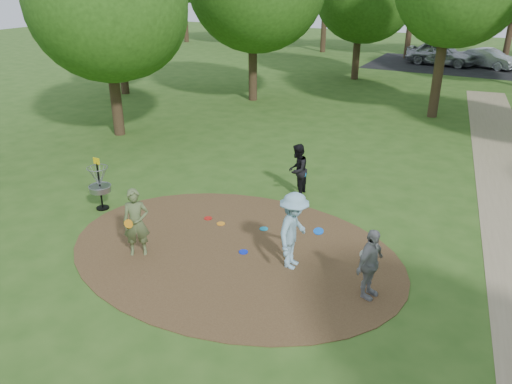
% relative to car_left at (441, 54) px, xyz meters
% --- Properties ---
extents(ground, '(100.00, 100.00, 0.00)m').
position_rel_car_left_xyz_m(ground, '(0.14, -29.87, -0.82)').
color(ground, '#2D5119').
rests_on(ground, ground).
extents(dirt_clearing, '(8.40, 8.40, 0.02)m').
position_rel_car_left_xyz_m(dirt_clearing, '(0.14, -29.87, -0.81)').
color(dirt_clearing, '#47301C').
rests_on(dirt_clearing, ground).
extents(parking_lot, '(14.00, 8.00, 0.01)m').
position_rel_car_left_xyz_m(parking_lot, '(2.14, 0.13, -0.81)').
color(parking_lot, black).
rests_on(parking_lot, ground).
extents(player_observer_with_disc, '(0.73, 0.68, 1.68)m').
position_rel_car_left_xyz_m(player_observer_with_disc, '(-1.77, -31.04, 0.02)').
color(player_observer_with_disc, '#56673B').
rests_on(player_observer_with_disc, ground).
extents(player_throwing_with_disc, '(1.08, 1.22, 1.83)m').
position_rel_car_left_xyz_m(player_throwing_with_disc, '(1.70, -29.81, 0.10)').
color(player_throwing_with_disc, '#8DBBD2').
rests_on(player_throwing_with_disc, ground).
extents(player_walking_with_disc, '(0.66, 0.82, 1.60)m').
position_rel_car_left_xyz_m(player_walking_with_disc, '(0.15, -26.06, -0.02)').
color(player_walking_with_disc, black).
rests_on(player_walking_with_disc, ground).
extents(player_waiting_with_disc, '(0.60, 0.98, 1.56)m').
position_rel_car_left_xyz_m(player_waiting_with_disc, '(3.55, -30.15, -0.04)').
color(player_waiting_with_disc, gray).
rests_on(player_waiting_with_disc, ground).
extents(disc_ground_cyan, '(0.22, 0.22, 0.02)m').
position_rel_car_left_xyz_m(disc_ground_cyan, '(0.31, -28.54, -0.79)').
color(disc_ground_cyan, '#189BC7').
rests_on(disc_ground_cyan, dirt_clearing).
extents(disc_ground_blue, '(0.22, 0.22, 0.02)m').
position_rel_car_left_xyz_m(disc_ground_blue, '(0.42, -29.83, -0.79)').
color(disc_ground_blue, '#0C25D6').
rests_on(disc_ground_blue, dirt_clearing).
extents(disc_ground_red, '(0.22, 0.22, 0.02)m').
position_rel_car_left_xyz_m(disc_ground_red, '(-1.32, -28.72, -0.79)').
color(disc_ground_red, red).
rests_on(disc_ground_red, dirt_clearing).
extents(car_left, '(5.01, 2.53, 1.63)m').
position_rel_car_left_xyz_m(car_left, '(0.00, 0.00, 0.00)').
color(car_left, '#9C9FA3').
rests_on(car_left, ground).
extents(car_right, '(4.21, 3.01, 1.32)m').
position_rel_car_left_xyz_m(car_right, '(3.18, 0.34, -0.16)').
color(car_right, '#B0B4B8').
rests_on(car_right, ground).
extents(disc_ground_orange, '(0.22, 0.22, 0.02)m').
position_rel_car_left_xyz_m(disc_ground_orange, '(-0.84, -28.83, -0.79)').
color(disc_ground_orange, orange).
rests_on(disc_ground_orange, dirt_clearing).
extents(disc_golf_basket, '(0.63, 0.63, 1.54)m').
position_rel_car_left_xyz_m(disc_golf_basket, '(-4.36, -29.57, 0.06)').
color(disc_golf_basket, black).
rests_on(disc_golf_basket, ground).
extents(tree_ring, '(36.50, 45.63, 9.18)m').
position_rel_car_left_xyz_m(tree_ring, '(0.03, -19.51, 4.42)').
color(tree_ring, '#332316').
rests_on(tree_ring, ground).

